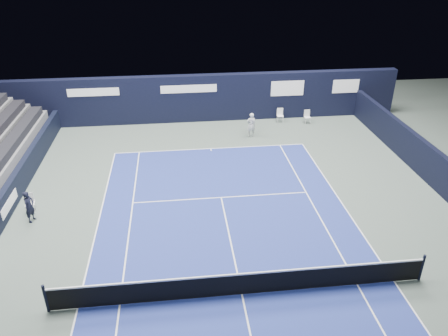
{
  "coord_description": "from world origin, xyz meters",
  "views": [
    {
      "loc": [
        -1.92,
        -11.08,
        10.78
      ],
      "look_at": [
        0.19,
        6.91,
        1.3
      ],
      "focal_mm": 35.0,
      "sensor_mm": 36.0,
      "label": 1
    }
  ],
  "objects_px": {
    "folding_chair_back_a": "(280,114)",
    "line_judge_chair": "(30,201)",
    "folding_chair_back_b": "(307,116)",
    "tennis_player": "(251,125)",
    "tennis_net": "(242,283)"
  },
  "relations": [
    {
      "from": "tennis_net",
      "to": "line_judge_chair",
      "type": "bearing_deg",
      "value": 143.85
    },
    {
      "from": "folding_chair_back_b",
      "to": "line_judge_chair",
      "type": "bearing_deg",
      "value": -153.14
    },
    {
      "from": "folding_chair_back_b",
      "to": "tennis_player",
      "type": "relative_size",
      "value": 0.59
    },
    {
      "from": "tennis_player",
      "to": "folding_chair_back_a",
      "type": "bearing_deg",
      "value": 43.44
    },
    {
      "from": "folding_chair_back_b",
      "to": "folding_chair_back_a",
      "type": "bearing_deg",
      "value": 161.92
    },
    {
      "from": "line_judge_chair",
      "to": "tennis_net",
      "type": "relative_size",
      "value": 0.07
    },
    {
      "from": "tennis_player",
      "to": "folding_chair_back_b",
      "type": "bearing_deg",
      "value": 23.49
    },
    {
      "from": "line_judge_chair",
      "to": "tennis_net",
      "type": "distance_m",
      "value": 10.62
    },
    {
      "from": "folding_chair_back_a",
      "to": "line_judge_chair",
      "type": "relative_size",
      "value": 1.03
    },
    {
      "from": "folding_chair_back_a",
      "to": "tennis_net",
      "type": "relative_size",
      "value": 0.07
    },
    {
      "from": "folding_chair_back_a",
      "to": "line_judge_chair",
      "type": "distance_m",
      "value": 16.47
    },
    {
      "from": "folding_chair_back_b",
      "to": "tennis_player",
      "type": "xyz_separation_m",
      "value": [
        -4.07,
        -1.77,
        0.25
      ]
    },
    {
      "from": "folding_chair_back_a",
      "to": "folding_chair_back_b",
      "type": "distance_m",
      "value": 1.78
    },
    {
      "from": "line_judge_chair",
      "to": "tennis_player",
      "type": "bearing_deg",
      "value": 23.12
    },
    {
      "from": "folding_chair_back_b",
      "to": "tennis_net",
      "type": "distance_m",
      "value": 16.6
    }
  ]
}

